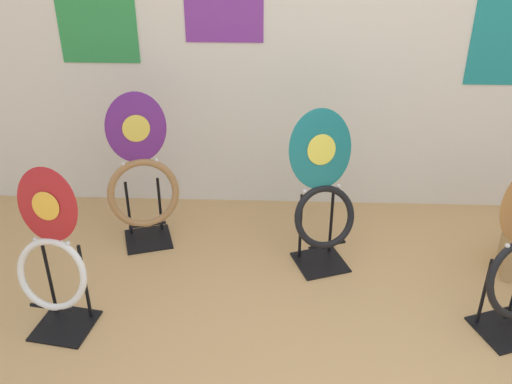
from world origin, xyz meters
name	(u,v)px	position (x,y,z in m)	size (l,w,h in m)	color
wall_back	(355,13)	(0.00, 2.11, 1.30)	(8.00, 0.07, 2.60)	silver
toilet_seat_display_teal_sax	(323,196)	(-0.20, 1.37, 0.44)	(0.43, 0.38, 0.93)	black
toilet_seat_display_purple_note	(142,181)	(-1.26, 1.55, 0.42)	(0.45, 0.35, 0.96)	black
toilet_seat_display_crimson_swirl	(52,259)	(-1.52, 0.76, 0.42)	(0.38, 0.32, 0.87)	black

